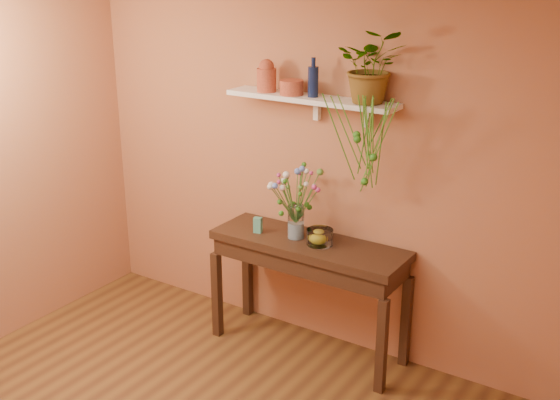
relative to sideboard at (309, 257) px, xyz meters
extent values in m
cube|color=#A06449|center=(-0.13, 0.26, 0.58)|extent=(4.00, 0.04, 2.70)
cube|color=#A06449|center=(1.87, -1.74, 0.58)|extent=(0.04, 4.00, 2.70)
cube|color=#371F15|center=(0.00, 0.00, 0.10)|extent=(1.48, 0.48, 0.06)
cube|color=#371F15|center=(0.00, 0.00, 0.00)|extent=(1.42, 0.44, 0.13)
cube|color=#371F15|center=(-0.71, -0.21, -0.41)|extent=(0.06, 0.06, 0.71)
cube|color=#371F15|center=(0.71, -0.21, -0.41)|extent=(0.06, 0.06, 0.71)
cube|color=#371F15|center=(-0.71, 0.21, -0.41)|extent=(0.06, 0.06, 0.71)
cube|color=#371F15|center=(0.71, 0.21, -0.41)|extent=(0.06, 0.06, 0.71)
cube|color=white|center=(-0.08, 0.13, 1.15)|extent=(1.30, 0.24, 0.04)
cube|color=white|center=(-0.08, 0.22, 1.06)|extent=(0.04, 0.05, 0.15)
cube|color=white|center=(0.32, 0.22, 1.06)|extent=(0.04, 0.05, 0.15)
cylinder|color=#BC4D33|center=(-0.44, 0.11, 1.25)|extent=(0.16, 0.16, 0.17)
sphere|color=#BC4D33|center=(-0.44, 0.11, 1.35)|extent=(0.11, 0.11, 0.11)
cylinder|color=#BC4D33|center=(-0.22, 0.11, 1.22)|extent=(0.20, 0.20, 0.10)
cylinder|color=#0D183B|center=(-0.06, 0.12, 1.27)|extent=(0.09, 0.09, 0.21)
cylinder|color=#0D183B|center=(-0.06, 0.12, 1.41)|extent=(0.03, 0.03, 0.06)
imported|color=#2A6818|center=(0.38, 0.14, 1.41)|extent=(0.55, 0.52, 0.49)
cylinder|color=#2A6818|center=(0.24, -0.04, 0.95)|extent=(0.20, 0.14, 0.60)
cylinder|color=#478927|center=(0.53, -0.04, 0.92)|extent=(0.26, 0.25, 0.66)
cylinder|color=#478927|center=(0.42, 0.03, 0.92)|extent=(0.06, 0.11, 0.65)
cylinder|color=#2A6818|center=(0.55, -0.04, 0.94)|extent=(0.15, 0.22, 0.62)
cylinder|color=#478927|center=(0.47, -0.03, 1.03)|extent=(0.08, 0.10, 0.44)
cylinder|color=#478927|center=(0.52, 0.00, 0.90)|extent=(0.35, 0.22, 0.71)
cylinder|color=#2A6818|center=(0.51, 0.04, 1.08)|extent=(0.19, 0.11, 0.35)
cylinder|color=#478927|center=(0.49, 0.03, 0.93)|extent=(0.25, 0.08, 0.64)
cylinder|color=#478927|center=(0.46, -0.01, 0.98)|extent=(0.06, 0.07, 0.54)
cylinder|color=#2A6818|center=(0.40, 0.02, 0.99)|extent=(0.07, 0.09, 0.51)
cylinder|color=#478927|center=(0.49, -0.04, 1.06)|extent=(0.05, 0.14, 0.39)
cylinder|color=#478927|center=(0.45, -0.01, 0.97)|extent=(0.04, 0.24, 0.55)
cylinder|color=#2A6818|center=(0.43, 0.00, 1.05)|extent=(0.01, 0.08, 0.41)
cylinder|color=#478927|center=(0.41, -0.02, 1.07)|extent=(0.09, 0.20, 0.37)
cylinder|color=#478927|center=(0.30, -0.05, 0.99)|extent=(0.14, 0.22, 0.53)
cylinder|color=#2A6818|center=(0.41, 0.02, 0.97)|extent=(0.11, 0.04, 0.55)
cylinder|color=#478927|center=(0.47, -0.01, 0.97)|extent=(0.07, 0.12, 0.56)
cylinder|color=#478927|center=(0.33, -0.02, 1.00)|extent=(0.16, 0.15, 0.49)
sphere|color=#2A6818|center=(0.50, -0.02, 0.85)|extent=(0.05, 0.05, 0.05)
sphere|color=#2A6818|center=(0.37, -0.03, 0.98)|extent=(0.05, 0.05, 0.05)
sphere|color=#2A6818|center=(0.38, -0.03, 0.96)|extent=(0.05, 0.05, 0.05)
sphere|color=#2A6818|center=(0.41, 0.04, 0.65)|extent=(0.05, 0.05, 0.05)
cylinder|color=white|center=(-0.11, 0.00, 0.26)|extent=(0.12, 0.12, 0.25)
cylinder|color=silver|center=(-0.11, 0.00, 0.19)|extent=(0.11, 0.11, 0.12)
cylinder|color=#386B28|center=(-0.12, -0.07, 0.41)|extent=(0.03, 0.16, 0.30)
sphere|color=silver|center=(-0.13, -0.15, 0.56)|extent=(0.04, 0.04, 0.04)
cylinder|color=#386B28|center=(-0.10, -0.08, 0.46)|extent=(0.03, 0.18, 0.41)
sphere|color=silver|center=(-0.09, -0.17, 0.67)|extent=(0.05, 0.05, 0.05)
cylinder|color=#386B28|center=(-0.07, -0.05, 0.39)|extent=(0.10, 0.11, 0.26)
sphere|color=#2A6818|center=(-0.02, -0.09, 0.52)|extent=(0.03, 0.03, 0.03)
cylinder|color=#386B28|center=(-0.07, -0.03, 0.48)|extent=(0.09, 0.07, 0.43)
sphere|color=#5875CF|center=(-0.03, -0.06, 0.69)|extent=(0.04, 0.04, 0.04)
cylinder|color=#386B28|center=(-0.02, -0.03, 0.42)|extent=(0.19, 0.08, 0.32)
sphere|color=#B6367C|center=(0.07, -0.07, 0.58)|extent=(0.04, 0.04, 0.04)
cylinder|color=#386B28|center=(-0.09, -0.01, 0.40)|extent=(0.06, 0.03, 0.28)
sphere|color=#588F3B|center=(-0.06, -0.02, 0.54)|extent=(0.04, 0.04, 0.04)
cylinder|color=#386B28|center=(-0.07, 0.00, 0.41)|extent=(0.09, 0.01, 0.31)
sphere|color=silver|center=(-0.03, 0.00, 0.56)|extent=(0.04, 0.04, 0.04)
cylinder|color=#386B28|center=(-0.04, 0.02, 0.39)|extent=(0.16, 0.05, 0.26)
sphere|color=#B6367C|center=(0.04, 0.04, 0.52)|extent=(0.04, 0.04, 0.04)
cylinder|color=#386B28|center=(-0.05, 0.06, 0.45)|extent=(0.14, 0.11, 0.38)
sphere|color=#588F3B|center=(0.02, 0.11, 0.63)|extent=(0.05, 0.05, 0.05)
cylinder|color=#386B28|center=(-0.08, 0.04, 0.44)|extent=(0.08, 0.09, 0.37)
sphere|color=#B6367C|center=(-0.04, 0.09, 0.62)|extent=(0.03, 0.03, 0.03)
cylinder|color=#386B28|center=(-0.10, 0.05, 0.44)|extent=(0.03, 0.10, 0.37)
sphere|color=silver|center=(-0.09, 0.10, 0.62)|extent=(0.04, 0.04, 0.04)
cylinder|color=#386B28|center=(-0.08, 0.08, 0.38)|extent=(0.07, 0.15, 0.25)
sphere|color=silver|center=(-0.05, 0.15, 0.51)|extent=(0.03, 0.03, 0.03)
cylinder|color=#386B28|center=(-0.13, 0.08, 0.46)|extent=(0.03, 0.15, 0.40)
sphere|color=#2A6818|center=(-0.14, 0.15, 0.65)|extent=(0.04, 0.04, 0.04)
cylinder|color=#386B28|center=(-0.14, 0.05, 0.44)|extent=(0.05, 0.10, 0.36)
sphere|color=#5875CF|center=(-0.16, 0.09, 0.61)|extent=(0.05, 0.05, 0.05)
cylinder|color=#386B28|center=(-0.14, 0.07, 0.42)|extent=(0.05, 0.15, 0.33)
sphere|color=#B6367C|center=(-0.16, 0.15, 0.59)|extent=(0.04, 0.04, 0.04)
cylinder|color=#386B28|center=(-0.18, 0.05, 0.40)|extent=(0.14, 0.11, 0.30)
sphere|color=#588F3B|center=(-0.25, 0.10, 0.55)|extent=(0.03, 0.03, 0.03)
cylinder|color=#386B28|center=(-0.20, 0.05, 0.39)|extent=(0.16, 0.10, 0.26)
sphere|color=silver|center=(-0.28, 0.09, 0.52)|extent=(0.05, 0.05, 0.05)
cylinder|color=#386B28|center=(-0.20, 0.02, 0.39)|extent=(0.17, 0.03, 0.27)
sphere|color=#B6367C|center=(-0.28, 0.03, 0.53)|extent=(0.03, 0.03, 0.03)
cylinder|color=#386B28|center=(-0.15, 0.01, 0.38)|extent=(0.09, 0.02, 0.25)
sphere|color=#588F3B|center=(-0.20, 0.02, 0.51)|extent=(0.03, 0.03, 0.03)
cylinder|color=#386B28|center=(-0.17, -0.02, 0.44)|extent=(0.12, 0.06, 0.35)
sphere|color=#B6367C|center=(-0.23, -0.05, 0.61)|extent=(0.03, 0.03, 0.03)
cylinder|color=#386B28|center=(-0.19, -0.05, 0.40)|extent=(0.15, 0.11, 0.29)
sphere|color=silver|center=(-0.26, -0.10, 0.54)|extent=(0.05, 0.05, 0.05)
cylinder|color=#386B28|center=(-0.17, -0.09, 0.41)|extent=(0.11, 0.19, 0.30)
sphere|color=silver|center=(-0.22, -0.18, 0.56)|extent=(0.04, 0.04, 0.04)
cylinder|color=#386B28|center=(-0.13, -0.04, 0.42)|extent=(0.04, 0.10, 0.33)
sphere|color=#2A6818|center=(-0.15, -0.09, 0.59)|extent=(0.03, 0.03, 0.03)
cylinder|color=#386B28|center=(-0.14, -0.09, 0.42)|extent=(0.06, 0.20, 0.32)
sphere|color=#5875CF|center=(-0.17, -0.19, 0.58)|extent=(0.04, 0.04, 0.04)
sphere|color=#2A6818|center=(-0.16, 0.04, 0.37)|extent=(0.04, 0.04, 0.04)
sphere|color=#2A6818|center=(-0.08, 0.14, 0.34)|extent=(0.04, 0.04, 0.04)
sphere|color=#2A6818|center=(-0.19, -0.08, 0.33)|extent=(0.04, 0.04, 0.04)
sphere|color=#2A6818|center=(-0.02, -0.01, 0.41)|extent=(0.04, 0.04, 0.04)
sphere|color=#2A6818|center=(-0.07, -0.04, 0.38)|extent=(0.04, 0.04, 0.04)
sphere|color=#2A6818|center=(-0.20, -0.08, 0.42)|extent=(0.04, 0.04, 0.04)
cylinder|color=white|center=(0.10, -0.01, 0.19)|extent=(0.19, 0.19, 0.12)
cylinder|color=white|center=(0.10, -0.01, 0.14)|extent=(0.19, 0.19, 0.01)
sphere|color=yellow|center=(0.08, 0.00, 0.18)|extent=(0.08, 0.08, 0.08)
cube|color=teal|center=(-0.41, -0.07, 0.19)|extent=(0.07, 0.06, 0.12)
camera|label=1|loc=(2.37, -4.05, 2.09)|focal=44.55mm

